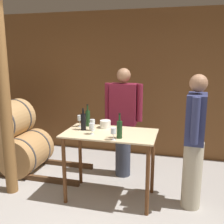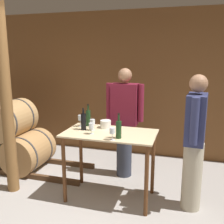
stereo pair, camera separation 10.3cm
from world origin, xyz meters
name	(u,v)px [view 2 (the right image)]	position (x,y,z in m)	size (l,w,h in m)	color
back_wall	(136,85)	(0.00, 2.62, 1.35)	(8.40, 0.05, 2.70)	brown
tasting_table	(110,145)	(0.02, 0.87, 0.75)	(1.19, 0.67, 0.92)	beige
wooden_post	(6,97)	(-1.37, 0.67, 1.35)	(0.16, 0.16, 2.70)	brown
wine_bottle_far_left	(88,117)	(-0.36, 1.09, 1.04)	(0.07, 0.07, 0.31)	#193819
wine_bottle_left	(83,121)	(-0.35, 0.89, 1.04)	(0.07, 0.07, 0.30)	black
wine_bottle_center	(119,129)	(0.19, 0.68, 1.04)	(0.07, 0.07, 0.31)	#193819
wine_glass_near_left	(80,118)	(-0.46, 1.02, 1.04)	(0.06, 0.06, 0.16)	silver
wine_glass_near_center	(92,122)	(-0.23, 0.90, 1.03)	(0.07, 0.07, 0.15)	silver
wine_glass_near_right	(91,126)	(-0.18, 0.74, 1.03)	(0.07, 0.07, 0.14)	silver
wine_glass_far_side	(112,131)	(0.14, 0.59, 1.03)	(0.07, 0.07, 0.15)	silver
ice_bucket	(106,124)	(-0.10, 1.07, 0.97)	(0.15, 0.15, 0.11)	white
person_host	(194,141)	(1.07, 0.92, 0.89)	(0.25, 0.59, 1.69)	#B7AD93
person_visitor_with_scarf	(124,121)	(0.04, 1.59, 0.91)	(0.59, 0.24, 1.71)	#333847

